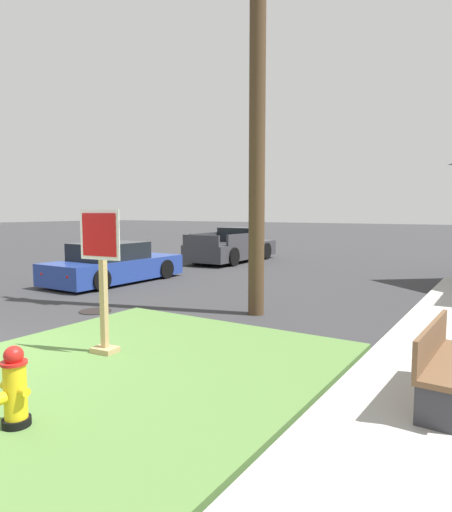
# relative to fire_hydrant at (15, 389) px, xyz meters

# --- Properties ---
(grass_corner_patch) EXTENTS (5.12, 5.81, 0.08)m
(grass_corner_patch) POSITION_rel_fire_hydrant_xyz_m (-0.32, 1.80, -0.42)
(grass_corner_patch) COLOR #567F3D
(grass_corner_patch) RESTS_ON ground
(fire_hydrant) EXTENTS (0.38, 0.34, 0.81)m
(fire_hydrant) POSITION_rel_fire_hydrant_xyz_m (0.00, 0.00, 0.00)
(fire_hydrant) COLOR black
(fire_hydrant) RESTS_ON grass_corner_patch
(stop_sign) EXTENTS (0.74, 0.31, 2.15)m
(stop_sign) POSITION_rel_fire_hydrant_xyz_m (-1.04, 2.09, 0.67)
(stop_sign) COLOR tan
(stop_sign) RESTS_ON grass_corner_patch
(manhole_cover) EXTENTS (0.70, 0.70, 0.02)m
(manhole_cover) POSITION_rel_fire_hydrant_xyz_m (-3.62, 4.18, -0.45)
(manhole_cover) COLOR black
(manhole_cover) RESTS_ON ground
(parked_sedan_blue) EXTENTS (1.97, 4.52, 1.25)m
(parked_sedan_blue) POSITION_rel_fire_hydrant_xyz_m (-6.37, 7.37, 0.08)
(parked_sedan_blue) COLOR #233D93
(parked_sedan_blue) RESTS_ON ground
(pickup_truck_charcoal) EXTENTS (2.15, 5.17, 1.48)m
(pickup_truck_charcoal) POSITION_rel_fire_hydrant_xyz_m (-6.32, 14.43, 0.15)
(pickup_truck_charcoal) COLOR #38383D
(pickup_truck_charcoal) RESTS_ON ground
(street_bench) EXTENTS (0.47, 1.72, 0.85)m
(street_bench) POSITION_rel_fire_hydrant_xyz_m (3.49, 2.84, 0.13)
(street_bench) COLOR brown
(street_bench) RESTS_ON sidewalk_strip
(utility_pole) EXTENTS (1.80, 0.34, 10.43)m
(utility_pole) POSITION_rel_fire_hydrant_xyz_m (-0.49, 5.86, 4.92)
(utility_pole) COLOR #4C3823
(utility_pole) RESTS_ON ground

